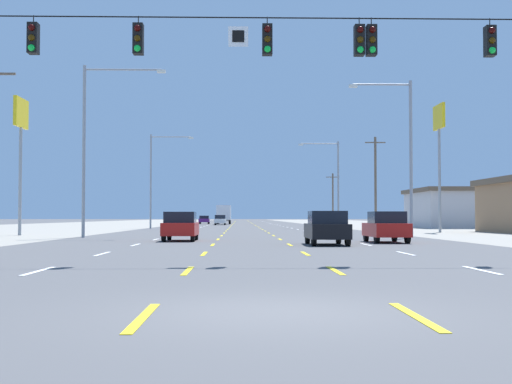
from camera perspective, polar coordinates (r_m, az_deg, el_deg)
name	(u,v)px	position (r m, az deg, el deg)	size (l,w,h in m)	color
ground_plane	(245,228)	(75.36, -0.94, -3.03)	(572.00, 572.00, 0.00)	#4C4C4F
lot_apron_left	(17,228)	(79.16, -19.19, -2.87)	(28.00, 440.00, 0.01)	gray
lot_apron_right	(469,228)	(79.48, 17.22, -2.89)	(28.00, 440.00, 0.01)	gray
lane_markings	(243,224)	(113.85, -1.08, -2.70)	(10.64, 227.60, 0.01)	white
signal_span_wire	(264,88)	(20.88, 0.65, 8.57)	(26.40, 0.53, 8.56)	brown
hatchback_inner_right_nearest	(327,228)	(31.44, 5.88, -2.96)	(1.72, 3.90, 1.54)	black
hatchback_far_right_near	(386,227)	(34.89, 10.72, -2.84)	(1.72, 3.90, 1.54)	red
hatchback_inner_left_mid	(181,226)	(36.71, -6.27, -2.83)	(1.72, 3.90, 1.54)	red
hatchback_inner_left_midfar	(220,220)	(105.88, -2.98, -2.32)	(1.72, 3.90, 1.54)	white
box_truck_inner_left_far	(224,213)	(119.01, -2.68, -1.79)	(2.40, 7.20, 3.23)	white
sedan_far_left_farther	(204,220)	(121.23, -4.30, -2.30)	(1.80, 4.50, 1.46)	#4C196B
storefront_right_row_2	(474,208)	(82.65, 17.57, -1.28)	(13.78, 12.48, 4.49)	#B2B2B7
pole_sign_left_row_1	(21,128)	(50.34, -18.89, 5.05)	(0.24, 2.64, 9.46)	gray
pole_sign_right_row_1	(439,132)	(58.62, 14.92, 4.82)	(0.24, 2.69, 10.49)	gray
streetlight_left_row_0	(93,137)	(43.77, -13.37, 4.49)	(5.10, 0.26, 10.66)	gray
streetlight_right_row_0	(405,147)	(43.97, 12.22, 3.69)	(3.96, 0.26, 9.80)	gray
streetlight_left_row_1	(155,174)	(75.03, -8.34, 1.52)	(4.67, 0.26, 10.17)	gray
streetlight_right_row_1	(334,178)	(75.14, 6.47, 1.20)	(4.40, 0.26, 9.47)	gray
utility_pole_right_row_1	(375,181)	(74.99, 9.86, 0.92)	(2.20, 0.26, 9.87)	brown
utility_pole_right_row_2	(333,198)	(113.12, 6.38, -0.48)	(2.20, 0.26, 8.36)	brown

